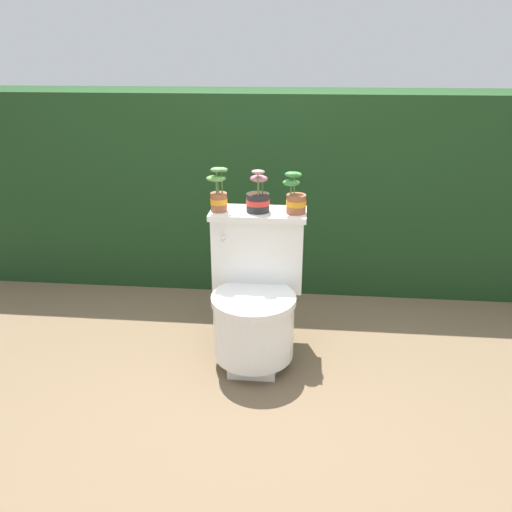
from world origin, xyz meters
TOP-DOWN VIEW (x-y plane):
  - ground_plane at (0.00, 0.00)m, footprint 12.00×12.00m
  - hedge_backdrop at (0.00, 1.15)m, footprint 4.37×0.65m
  - toilet at (-0.06, 0.07)m, footprint 0.49×0.58m
  - potted_plant_left at (-0.26, 0.19)m, footprint 0.11×0.09m
  - potted_plant_midleft at (-0.06, 0.21)m, footprint 0.12×0.12m
  - potted_plant_middle at (0.13, 0.20)m, footprint 0.12×0.11m

SIDE VIEW (x-z plane):
  - ground_plane at x=0.00m, z-range 0.00..0.00m
  - toilet at x=-0.06m, z-range -0.03..0.74m
  - hedge_backdrop at x=0.00m, z-range 0.00..1.29m
  - potted_plant_midleft at x=-0.06m, z-range 0.72..0.94m
  - potted_plant_middle at x=0.13m, z-range 0.73..0.95m
  - potted_plant_left at x=-0.26m, z-range 0.74..0.97m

